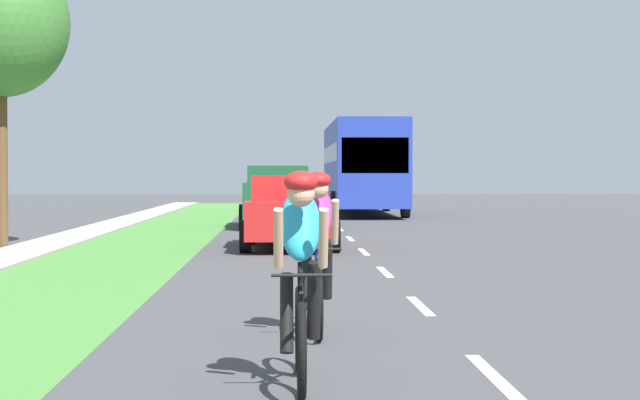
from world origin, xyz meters
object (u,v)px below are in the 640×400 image
cyclist_lead (300,276)px  street_tree_near (1,23)px  cyclist_trailing (317,251)px  suv_dark_green (278,195)px  bus_blue (362,163)px  sedan_red (289,211)px  pickup_silver (341,187)px

cyclist_lead → street_tree_near: street_tree_near is taller
cyclist_lead → cyclist_trailing: same height
suv_dark_green → street_tree_near: size_ratio=0.75×
cyclist_lead → cyclist_trailing: (0.21, 2.52, 0.00)m
cyclist_trailing → bus_blue: (2.76, 30.75, 1.17)m
sedan_red → bus_blue: size_ratio=0.37×
sedan_red → pickup_silver: pickup_silver is taller
sedan_red → suv_dark_green: size_ratio=0.91×
sedan_red → street_tree_near: (-6.00, 0.05, 3.92)m
cyclist_trailing → suv_dark_green: bearing=91.3°
cyclist_lead → street_tree_near: bearing=112.4°
cyclist_lead → street_tree_near: (-5.98, 14.53, 3.88)m
sedan_red → pickup_silver: 35.59m
cyclist_lead → sedan_red: (0.02, 14.49, -0.04)m
cyclist_trailing → suv_dark_green: suv_dark_green is taller
sedan_red → bus_blue: (2.95, 18.79, 1.21)m
cyclist_trailing → pickup_silver: (2.88, 47.42, 0.02)m
cyclist_lead → cyclist_trailing: size_ratio=1.00×
sedan_red → cyclist_lead: bearing=-90.1°
suv_dark_green → cyclist_lead: bearing=-89.4°
cyclist_trailing → sedan_red: bearing=90.9°
sedan_red → suv_dark_green: (-0.28, 8.67, 0.18)m
pickup_silver → street_tree_near: bearing=-104.4°
pickup_silver → bus_blue: bearing=-90.4°
cyclist_trailing → street_tree_near: bearing=117.3°
suv_dark_green → pickup_silver: suv_dark_green is taller
cyclist_trailing → suv_dark_green: 20.64m
cyclist_lead → suv_dark_green: bearing=90.6°
cyclist_lead → bus_blue: bearing=84.9°
bus_blue → street_tree_near: bearing=-115.5°
bus_blue → sedan_red: bearing=-98.9°
cyclist_lead → cyclist_trailing: 2.53m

